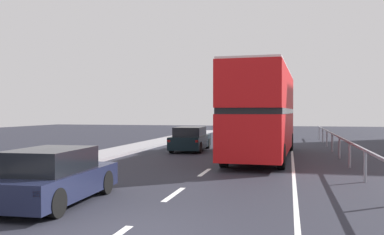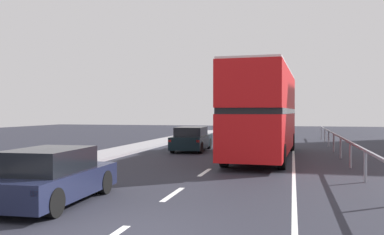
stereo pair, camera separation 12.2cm
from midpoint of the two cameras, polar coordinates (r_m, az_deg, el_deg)
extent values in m
cube|color=silver|center=(11.60, -2.77, -10.38)|extent=(0.16, 1.99, 0.01)
cube|color=silver|center=(15.66, 1.51, -7.45)|extent=(0.16, 1.99, 0.01)
cube|color=silver|center=(19.80, 3.98, -5.72)|extent=(0.16, 1.99, 0.01)
cube|color=silver|center=(23.98, 5.59, -4.59)|extent=(0.16, 1.99, 0.01)
cube|color=silver|center=(28.18, 6.71, -3.79)|extent=(0.16, 1.99, 0.01)
cube|color=silver|center=(32.38, 7.55, -3.19)|extent=(0.16, 1.99, 0.01)
cube|color=silver|center=(36.60, 8.19, -2.73)|extent=(0.16, 1.99, 0.01)
cube|color=silver|center=(16.14, 13.41, -7.23)|extent=(0.12, 46.00, 0.01)
cube|color=gray|center=(16.19, 21.28, -3.63)|extent=(0.08, 42.00, 0.08)
cylinder|color=gray|center=(14.52, 22.26, -6.15)|extent=(0.10, 0.10, 1.02)
cylinder|color=gray|center=(17.97, 20.47, -4.82)|extent=(0.10, 0.10, 1.02)
cylinder|color=gray|center=(21.43, 19.26, -3.91)|extent=(0.10, 0.10, 1.02)
cylinder|color=gray|center=(24.90, 18.39, -3.26)|extent=(0.10, 0.10, 1.02)
cylinder|color=gray|center=(28.38, 17.74, -2.76)|extent=(0.10, 0.10, 1.02)
cylinder|color=gray|center=(31.86, 17.23, -2.38)|extent=(0.10, 0.10, 1.02)
cylinder|color=gray|center=(35.35, 16.81, -2.06)|extent=(0.10, 0.10, 1.02)
cube|color=red|center=(20.77, 9.45, -1.96)|extent=(2.97, 11.26, 1.81)
cube|color=black|center=(20.74, 9.46, 0.86)|extent=(2.97, 10.82, 0.24)
cube|color=red|center=(20.77, 9.46, 3.67)|extent=(2.97, 11.26, 1.79)
cube|color=silver|center=(20.84, 9.47, 6.27)|extent=(2.91, 11.04, 0.10)
cube|color=black|center=(26.29, 10.75, -1.19)|extent=(2.23, 0.14, 1.27)
cube|color=yellow|center=(26.32, 10.76, 4.03)|extent=(1.49, 0.11, 0.28)
cylinder|color=black|center=(25.09, 7.88, -3.21)|extent=(0.32, 1.01, 1.00)
cylinder|color=black|center=(24.89, 13.09, -3.26)|extent=(0.32, 1.01, 1.00)
cylinder|color=black|center=(17.07, 4.18, -5.09)|extent=(0.32, 1.01, 1.00)
cylinder|color=black|center=(16.77, 11.87, -5.21)|extent=(0.32, 1.01, 1.00)
cube|color=#1A1F38|center=(10.98, -18.47, -8.48)|extent=(1.83, 4.09, 0.62)
cube|color=black|center=(10.72, -19.03, -5.53)|extent=(1.57, 2.27, 0.56)
cube|color=red|center=(8.89, -20.66, -9.67)|extent=(0.16, 0.07, 0.12)
cylinder|color=black|center=(12.51, -18.54, -8.12)|extent=(0.22, 0.65, 0.64)
cylinder|color=black|center=(11.83, -11.97, -8.61)|extent=(0.22, 0.65, 0.64)
cylinder|color=black|center=(9.50, -18.38, -10.96)|extent=(0.22, 0.65, 0.64)
cube|color=black|center=(24.24, -0.32, -3.29)|extent=(1.86, 4.41, 0.69)
cube|color=black|center=(23.99, -0.42, -1.90)|extent=(1.59, 2.45, 0.51)
cube|color=red|center=(22.30, -3.32, -3.20)|extent=(0.16, 0.07, 0.12)
cube|color=red|center=(21.98, 0.51, -3.25)|extent=(0.16, 0.07, 0.12)
cylinder|color=black|center=(25.85, -1.36, -3.49)|extent=(0.22, 0.65, 0.64)
cylinder|color=black|center=(25.56, 2.05, -3.54)|extent=(0.22, 0.65, 0.64)
cylinder|color=black|center=(22.99, -2.96, -4.02)|extent=(0.22, 0.65, 0.64)
cylinder|color=black|center=(22.66, 0.87, -4.09)|extent=(0.22, 0.65, 0.64)
camera|label=1|loc=(0.06, -90.23, 0.00)|focal=39.25mm
camera|label=2|loc=(0.06, 89.77, 0.00)|focal=39.25mm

